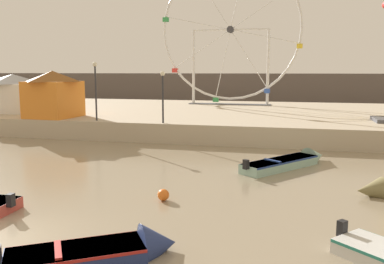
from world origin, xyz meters
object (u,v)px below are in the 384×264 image
object	(u,v)px
motorboat_navy_blue	(110,251)
carnival_booth_orange_canopy	(53,93)
promenade_lamp_far	(95,83)
carnival_booth_white_ticket	(13,93)
ferris_wheel_white_frame	(230,32)
promenade_lamp_near	(163,89)
mooring_buoy_orange	(163,195)
motorboat_seafoam	(293,161)

from	to	relation	value
motorboat_navy_blue	carnival_booth_orange_canopy	size ratio (longest dim) A/B	1.03
promenade_lamp_far	carnival_booth_white_ticket	bearing A→B (deg)	158.18
ferris_wheel_white_frame	carnival_booth_white_ticket	distance (m)	21.35
promenade_lamp_near	mooring_buoy_orange	distance (m)	13.19
carnival_booth_orange_canopy	promenade_lamp_near	xyz separation A→B (m)	(9.08, -1.45, 0.49)
motorboat_navy_blue	mooring_buoy_orange	bearing A→B (deg)	58.43
carnival_booth_orange_canopy	promenade_lamp_far	size ratio (longest dim) A/B	1.02
carnival_booth_white_ticket	promenade_lamp_near	bearing A→B (deg)	-14.73
motorboat_seafoam	promenade_lamp_far	xyz separation A→B (m)	(-13.48, 5.32, 3.72)
carnival_booth_white_ticket	promenade_lamp_far	xyz separation A→B (m)	(9.47, -3.79, 0.99)
motorboat_seafoam	ferris_wheel_white_frame	xyz separation A→B (m)	(-6.53, 21.50, 8.46)
promenade_lamp_near	mooring_buoy_orange	bearing A→B (deg)	-72.27
carnival_booth_white_ticket	mooring_buoy_orange	distance (m)	24.55
carnival_booth_white_ticket	promenade_lamp_far	world-z (taller)	promenade_lamp_far
carnival_booth_orange_canopy	promenade_lamp_far	distance (m)	4.39
carnival_booth_orange_canopy	ferris_wheel_white_frame	bearing A→B (deg)	57.54
motorboat_navy_blue	mooring_buoy_orange	world-z (taller)	motorboat_navy_blue
promenade_lamp_near	mooring_buoy_orange	xyz separation A→B (m)	(3.88, -12.14, -3.40)
mooring_buoy_orange	carnival_booth_orange_canopy	bearing A→B (deg)	133.63
motorboat_navy_blue	carnival_booth_orange_canopy	bearing A→B (deg)	92.10
carnival_booth_white_ticket	promenade_lamp_far	size ratio (longest dim) A/B	1.15
motorboat_seafoam	carnival_booth_orange_canopy	bearing A→B (deg)	106.57
motorboat_seafoam	motorboat_navy_blue	xyz separation A→B (m)	(-4.51, -11.96, -0.04)
motorboat_seafoam	promenade_lamp_far	world-z (taller)	promenade_lamp_far
motorboat_seafoam	carnival_booth_orange_canopy	distance (m)	19.01
carnival_booth_orange_canopy	promenade_lamp_near	size ratio (longest dim) A/B	1.20
motorboat_navy_blue	carnival_booth_orange_canopy	distance (m)	22.88
motorboat_navy_blue	carnival_booth_orange_canopy	xyz separation A→B (m)	(-13.09, 18.54, 2.91)
carnival_booth_white_ticket	promenade_lamp_far	distance (m)	10.24
mooring_buoy_orange	carnival_booth_white_ticket	bearing A→B (deg)	138.62
carnival_booth_orange_canopy	carnival_booth_white_ticket	world-z (taller)	carnival_booth_orange_canopy
motorboat_seafoam	promenade_lamp_near	world-z (taller)	promenade_lamp_near
motorboat_navy_blue	promenade_lamp_far	distance (m)	19.83
carnival_booth_white_ticket	ferris_wheel_white_frame	bearing A→B (deg)	37.75
carnival_booth_orange_canopy	motorboat_seafoam	bearing A→B (deg)	-16.37
carnival_booth_orange_canopy	carnival_booth_white_ticket	size ratio (longest dim) A/B	0.89
carnival_booth_white_ticket	motorboat_navy_blue	bearing A→B (deg)	-48.09
motorboat_navy_blue	carnival_booth_white_ticket	distance (m)	28.14
ferris_wheel_white_frame	mooring_buoy_orange	bearing A→B (deg)	-86.22
promenade_lamp_far	motorboat_seafoam	bearing A→B (deg)	-21.54
carnival_booth_orange_canopy	promenade_lamp_near	world-z (taller)	carnival_booth_orange_canopy
motorboat_seafoam	ferris_wheel_white_frame	distance (m)	24.01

